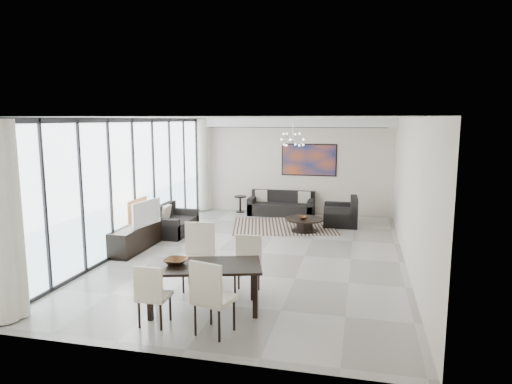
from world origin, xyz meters
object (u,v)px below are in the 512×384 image
(tv_console, at_px, (136,237))
(dining_table, at_px, (204,270))
(sofa_main, at_px, (282,207))
(television, at_px, (143,213))
(coffee_table, at_px, (304,224))

(tv_console, relative_size, dining_table, 0.93)
(sofa_main, xyz_separation_m, tv_console, (-2.50, -4.42, 0.03))
(television, bearing_deg, sofa_main, -18.65)
(sofa_main, height_order, television, television)
(sofa_main, distance_m, tv_console, 5.08)
(coffee_table, bearing_deg, dining_table, -99.34)
(tv_console, distance_m, dining_table, 3.78)
(tv_console, bearing_deg, coffee_table, 36.06)
(sofa_main, xyz_separation_m, dining_table, (0.07, -7.16, 0.38))
(tv_console, bearing_deg, sofa_main, 60.49)
(tv_console, xyz_separation_m, television, (0.16, 0.05, 0.55))
(coffee_table, distance_m, sofa_main, 2.14)
(television, bearing_deg, dining_table, -129.56)
(tv_console, bearing_deg, television, 18.39)
(sofa_main, distance_m, dining_table, 7.18)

